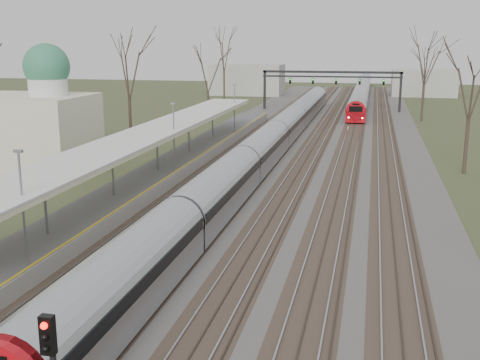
% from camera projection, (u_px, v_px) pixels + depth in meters
% --- Properties ---
extents(track_bed, '(24.00, 160.00, 0.22)m').
position_uv_depth(track_bed, '(310.00, 142.00, 63.57)').
color(track_bed, '#474442').
rests_on(track_bed, ground).
extents(platform, '(3.50, 69.00, 1.00)m').
position_uv_depth(platform, '(173.00, 167.00, 48.78)').
color(platform, '#9E9B93').
rests_on(platform, ground).
extents(canopy, '(4.10, 50.00, 3.11)m').
position_uv_depth(canopy, '(152.00, 133.00, 43.71)').
color(canopy, slate).
rests_on(canopy, platform).
extents(dome_building, '(10.00, 8.00, 10.30)m').
position_uv_depth(dome_building, '(32.00, 122.00, 51.18)').
color(dome_building, beige).
rests_on(dome_building, ground).
extents(signal_gantry, '(21.00, 0.59, 6.08)m').
position_uv_depth(signal_gantry, '(332.00, 79.00, 91.00)').
color(signal_gantry, black).
rests_on(signal_gantry, ground).
extents(tree_west_far, '(5.50, 5.50, 11.33)m').
position_uv_depth(tree_west_far, '(128.00, 67.00, 58.74)').
color(tree_west_far, '#2D231C').
rests_on(tree_west_far, ground).
extents(tree_east_far, '(5.00, 5.00, 10.30)m').
position_uv_depth(tree_east_far, '(472.00, 83.00, 46.69)').
color(tree_east_far, '#2D231C').
rests_on(tree_east_far, ground).
extents(train_near, '(2.62, 90.21, 3.05)m').
position_uv_depth(train_near, '(275.00, 136.00, 58.11)').
color(train_near, '#A6A9B0').
rests_on(train_near, ground).
extents(train_far, '(2.62, 75.21, 3.05)m').
position_uv_depth(train_far, '(362.00, 91.00, 111.88)').
color(train_far, '#A6A9B0').
rests_on(train_far, ground).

